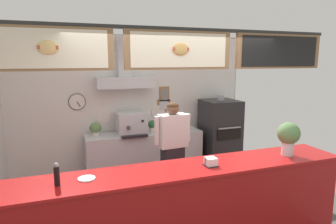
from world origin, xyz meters
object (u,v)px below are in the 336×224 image
at_px(pizza_oven, 220,136).
at_px(potted_basil, 96,129).
at_px(espresso_machine, 131,124).
at_px(condiment_plate, 87,178).
at_px(potted_sage, 152,125).
at_px(pepper_grinder, 57,174).
at_px(napkin_holder, 211,162).
at_px(basil_vase, 288,137).
at_px(shop_worker, 173,150).

distance_m(pizza_oven, potted_basil, 2.45).
relative_size(espresso_machine, condiment_plate, 3.03).
relative_size(potted_sage, pepper_grinder, 0.96).
relative_size(espresso_machine, napkin_holder, 3.51).
distance_m(condiment_plate, pepper_grinder, 0.30).
xyz_separation_m(pizza_oven, napkin_holder, (-1.40, -2.25, 0.36)).
height_order(potted_basil, potted_sage, potted_basil).
xyz_separation_m(pizza_oven, potted_basil, (-2.42, 0.16, 0.31)).
height_order(condiment_plate, basil_vase, basil_vase).
height_order(shop_worker, napkin_holder, shop_worker).
bearing_deg(shop_worker, pizza_oven, -149.90).
distance_m(espresso_machine, condiment_plate, 2.46).
relative_size(shop_worker, napkin_holder, 10.64).
xyz_separation_m(condiment_plate, basil_vase, (2.46, -0.06, 0.23)).
relative_size(potted_basil, condiment_plate, 1.42).
bearing_deg(condiment_plate, potted_sage, 59.00).
relative_size(shop_worker, potted_basil, 6.45).
relative_size(potted_basil, napkin_holder, 1.65).
bearing_deg(pizza_oven, basil_vase, -97.73).
bearing_deg(pepper_grinder, condiment_plate, 13.92).
distance_m(potted_basil, pepper_grinder, 2.47).
bearing_deg(basil_vase, napkin_holder, -179.19).
bearing_deg(potted_sage, potted_basil, 179.03).
xyz_separation_m(condiment_plate, napkin_holder, (1.36, -0.08, 0.04)).
xyz_separation_m(pizza_oven, condiment_plate, (-2.76, -2.17, 0.33)).
height_order(condiment_plate, pepper_grinder, pepper_grinder).
bearing_deg(napkin_holder, potted_basil, 113.11).
bearing_deg(napkin_holder, pepper_grinder, 179.63).
distance_m(espresso_machine, potted_basil, 0.64).
relative_size(pizza_oven, potted_basil, 6.25).
bearing_deg(pizza_oven, napkin_holder, -121.86).
bearing_deg(shop_worker, napkin_holder, 84.21).
height_order(shop_worker, potted_sage, shop_worker).
height_order(shop_worker, basil_vase, shop_worker).
bearing_deg(potted_basil, condiment_plate, -98.26).
height_order(condiment_plate, napkin_holder, napkin_holder).
bearing_deg(pepper_grinder, potted_sage, 55.01).
xyz_separation_m(potted_basil, pepper_grinder, (-0.61, -2.39, 0.13)).
xyz_separation_m(shop_worker, potted_sage, (0.01, 1.11, 0.16)).
bearing_deg(shop_worker, potted_sage, -95.30).
bearing_deg(basil_vase, potted_sage, 114.31).
bearing_deg(condiment_plate, napkin_holder, -3.32).
bearing_deg(basil_vase, shop_worker, 130.44).
relative_size(potted_sage, condiment_plate, 1.26).
distance_m(espresso_machine, pepper_grinder, 2.65).
bearing_deg(pizza_oven, potted_basil, 176.33).
xyz_separation_m(espresso_machine, napkin_holder, (0.39, -2.34, 0.00)).
bearing_deg(espresso_machine, pepper_grinder, -118.17).
bearing_deg(espresso_machine, potted_basil, 174.70).
relative_size(espresso_machine, potted_basil, 2.13).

